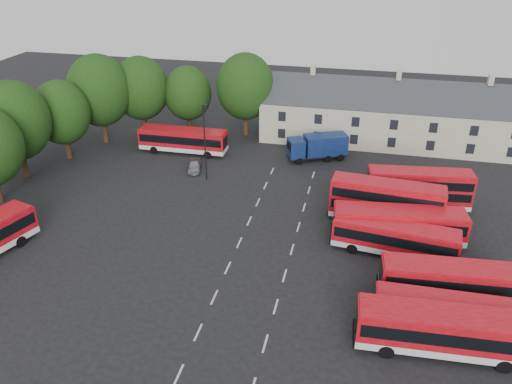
{
  "coord_description": "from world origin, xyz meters",
  "views": [
    {
      "loc": [
        10.14,
        -35.67,
        26.05
      ],
      "look_at": [
        0.21,
        8.19,
        2.2
      ],
      "focal_mm": 35.0,
      "sensor_mm": 36.0,
      "label": 1
    }
  ],
  "objects_px": {
    "silver_car": "(194,165)",
    "lamppost": "(205,141)",
    "bus_dd_south": "(386,200)",
    "box_truck": "(318,146)",
    "bus_row_a": "(445,329)"
  },
  "relations": [
    {
      "from": "bus_row_a",
      "to": "bus_dd_south",
      "type": "xyz_separation_m",
      "value": [
        -3.87,
        16.74,
        0.51
      ]
    },
    {
      "from": "silver_car",
      "to": "lamppost",
      "type": "distance_m",
      "value": 5.28
    },
    {
      "from": "silver_car",
      "to": "box_truck",
      "type": "bearing_deg",
      "value": 8.98
    },
    {
      "from": "bus_dd_south",
      "to": "box_truck",
      "type": "distance_m",
      "value": 16.12
    },
    {
      "from": "bus_row_a",
      "to": "box_truck",
      "type": "relative_size",
      "value": 1.56
    },
    {
      "from": "silver_car",
      "to": "lamppost",
      "type": "relative_size",
      "value": 0.41
    },
    {
      "from": "box_truck",
      "to": "lamppost",
      "type": "relative_size",
      "value": 0.84
    },
    {
      "from": "bus_dd_south",
      "to": "lamppost",
      "type": "relative_size",
      "value": 1.2
    },
    {
      "from": "bus_row_a",
      "to": "silver_car",
      "type": "distance_m",
      "value": 35.76
    },
    {
      "from": "silver_car",
      "to": "lamppost",
      "type": "height_order",
      "value": "lamppost"
    },
    {
      "from": "bus_row_a",
      "to": "box_truck",
      "type": "height_order",
      "value": "bus_row_a"
    },
    {
      "from": "bus_row_a",
      "to": "box_truck",
      "type": "xyz_separation_m",
      "value": [
        -12.07,
        30.6,
        -0.19
      ]
    },
    {
      "from": "box_truck",
      "to": "silver_car",
      "type": "xyz_separation_m",
      "value": [
        -14.22,
        -6.39,
        -1.19
      ]
    },
    {
      "from": "bus_dd_south",
      "to": "lamppost",
      "type": "distance_m",
      "value": 20.98
    },
    {
      "from": "lamppost",
      "to": "bus_dd_south",
      "type": "bearing_deg",
      "value": -14.65
    }
  ]
}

